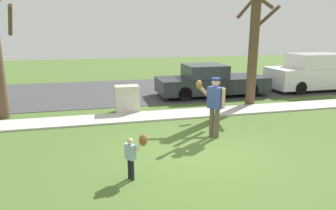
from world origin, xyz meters
TOP-DOWN VIEW (x-y plane):
  - ground_plane at (0.00, 3.50)m, footprint 48.00×48.00m
  - sidewalk_strip at (0.00, 3.60)m, footprint 36.00×1.20m
  - road_surface at (0.00, 8.60)m, footprint 36.00×6.80m
  - person_adult at (0.73, 1.07)m, footprint 0.88×0.51m
  - person_child at (-1.82, -0.93)m, footprint 0.52×0.29m
  - baseball at (-0.35, 0.11)m, footprint 0.07×0.07m
  - utility_cabinet at (-1.38, 4.46)m, footprint 0.90×0.58m
  - street_tree_near at (3.77, 4.41)m, footprint 1.85×1.88m
  - parked_pickup_dark at (2.80, 6.50)m, footprint 5.20×1.95m
  - parked_van_white at (8.64, 6.49)m, footprint 5.00×1.95m

SIDE VIEW (x-z plane):
  - ground_plane at x=0.00m, z-range 0.00..0.00m
  - road_surface at x=0.00m, z-range 0.00..0.02m
  - sidewalk_strip at x=0.00m, z-range 0.00..0.06m
  - baseball at x=-0.35m, z-range 0.00..0.07m
  - utility_cabinet at x=-1.38m, z-range 0.00..1.03m
  - person_child at x=-1.82m, z-range 0.15..1.12m
  - parked_pickup_dark at x=2.80m, z-range -0.06..1.41m
  - parked_van_white at x=8.64m, z-range -0.04..1.84m
  - person_adult at x=0.73m, z-range 0.22..1.97m
  - street_tree_near at x=3.77m, z-range 0.17..5.54m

